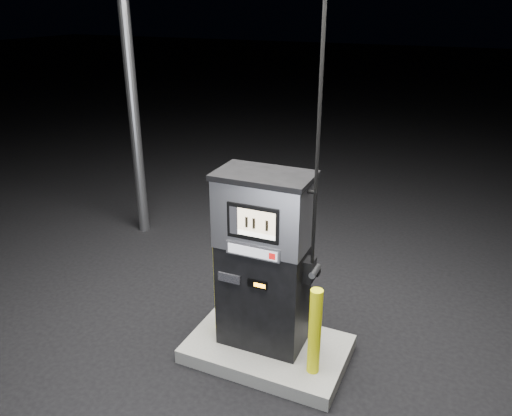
% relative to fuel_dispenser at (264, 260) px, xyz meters
% --- Properties ---
extents(ground, '(80.00, 80.00, 0.00)m').
position_rel_fuel_dispenser_xyz_m(ground, '(0.06, -0.03, -1.08)').
color(ground, black).
rests_on(ground, ground).
extents(pump_island, '(1.60, 1.00, 0.15)m').
position_rel_fuel_dispenser_xyz_m(pump_island, '(0.06, -0.03, -1.01)').
color(pump_island, slate).
rests_on(pump_island, ground).
extents(fuel_dispenser, '(1.00, 0.55, 3.76)m').
position_rel_fuel_dispenser_xyz_m(fuel_dispenser, '(0.00, 0.00, 0.00)').
color(fuel_dispenser, black).
rests_on(fuel_dispenser, pump_island).
extents(bollard_left, '(0.17, 0.17, 0.98)m').
position_rel_fuel_dispenser_xyz_m(bollard_left, '(-0.49, -0.00, -0.44)').
color(bollard_left, '#F0F00D').
rests_on(bollard_left, pump_island).
extents(bollard_right, '(0.13, 0.13, 0.88)m').
position_rel_fuel_dispenser_xyz_m(bollard_right, '(0.61, -0.23, -0.49)').
color(bollard_right, '#F0F00D').
rests_on(bollard_right, pump_island).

